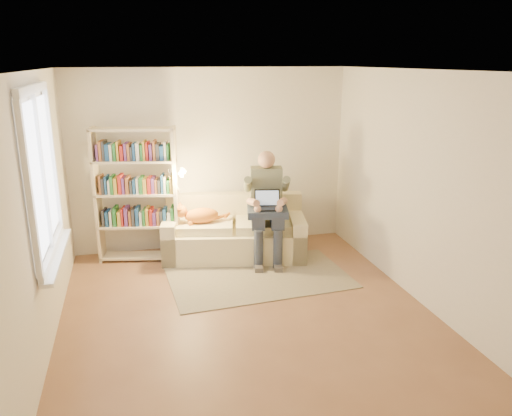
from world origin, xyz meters
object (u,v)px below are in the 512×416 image
object	(u,v)px
sofa	(234,235)
laptop	(270,204)
cat	(199,215)
bookshelf	(137,188)
person	(267,201)

from	to	relation	value
sofa	laptop	bearing A→B (deg)	-31.70
cat	laptop	world-z (taller)	laptop
sofa	cat	xyz separation A→B (m)	(-0.49, -0.02, 0.34)
laptop	bookshelf	world-z (taller)	bookshelf
person	bookshelf	bearing A→B (deg)	178.92
laptop	bookshelf	distance (m)	1.82
sofa	cat	bearing A→B (deg)	-165.26
laptop	person	bearing A→B (deg)	103.20
sofa	laptop	xyz separation A→B (m)	(0.41, -0.39, 0.54)
person	cat	distance (m)	0.95
bookshelf	laptop	bearing A→B (deg)	-6.11
laptop	bookshelf	size ratio (longest dim) A/B	0.21
person	cat	bearing A→B (deg)	178.40
sofa	cat	size ratio (longest dim) A/B	2.90
sofa	bookshelf	bearing A→B (deg)	-174.85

